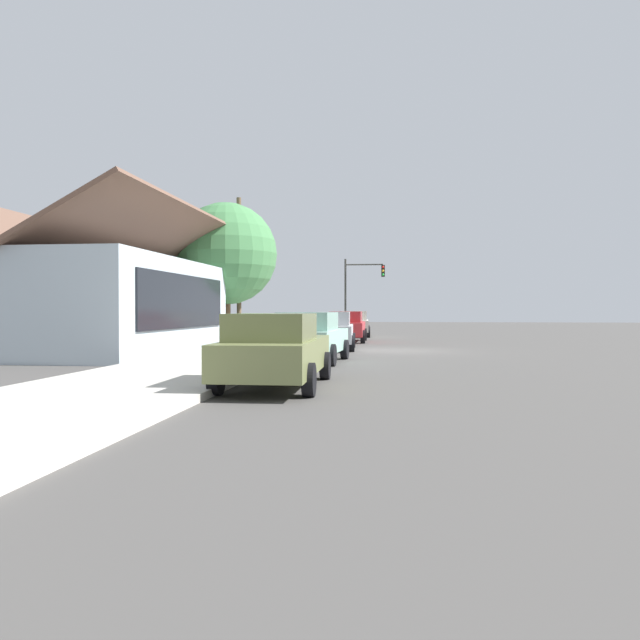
% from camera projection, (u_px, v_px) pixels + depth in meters
% --- Properties ---
extents(ground_plane, '(120.00, 120.00, 0.00)m').
position_uv_depth(ground_plane, '(397.00, 351.00, 25.16)').
color(ground_plane, '#4C4947').
extents(sidewalk_curb, '(60.00, 4.20, 0.16)m').
position_uv_depth(sidewalk_curb, '(263.00, 348.00, 25.86)').
color(sidewalk_curb, beige).
rests_on(sidewalk_curb, ground).
extents(car_olive, '(4.91, 2.10, 1.59)m').
position_uv_depth(car_olive, '(275.00, 349.00, 13.26)').
color(car_olive, olive).
rests_on(car_olive, ground).
extents(car_seafoam, '(4.42, 2.22, 1.59)m').
position_uv_depth(car_seafoam, '(310.00, 337.00, 19.59)').
color(car_seafoam, '#9ED1BC').
rests_on(car_seafoam, ground).
extents(car_silver, '(4.51, 2.22, 1.59)m').
position_uv_depth(car_silver, '(331.00, 330.00, 25.81)').
color(car_silver, silver).
rests_on(car_silver, ground).
extents(car_cherry, '(4.87, 2.09, 1.59)m').
position_uv_depth(car_cherry, '(347.00, 326.00, 32.09)').
color(car_cherry, red).
rests_on(car_cherry, ground).
extents(car_ivory, '(4.85, 2.17, 1.59)m').
position_uv_depth(car_ivory, '(354.00, 324.00, 38.37)').
color(car_ivory, silver).
rests_on(car_ivory, ground).
extents(storefront_building, '(11.92, 8.05, 5.81)m').
position_uv_depth(storefront_building, '(90.00, 302.00, 24.21)').
color(storefront_building, '#ADBCC6').
rests_on(storefront_building, ground).
extents(shade_tree, '(5.14, 5.14, 7.07)m').
position_uv_depth(shade_tree, '(226.00, 254.00, 31.12)').
color(shade_tree, brown).
rests_on(shade_tree, ground).
extents(traffic_light_main, '(0.37, 2.79, 5.20)m').
position_uv_depth(traffic_light_main, '(361.00, 284.00, 42.65)').
color(traffic_light_main, '#383833').
rests_on(traffic_light_main, ground).
extents(utility_pole_wooden, '(1.80, 0.24, 7.50)m').
position_uv_depth(utility_pole_wooden, '(239.00, 266.00, 32.10)').
color(utility_pole_wooden, brown).
rests_on(utility_pole_wooden, ground).
extents(fire_hydrant_red, '(0.22, 0.22, 0.71)m').
position_uv_depth(fire_hydrant_red, '(315.00, 333.00, 31.49)').
color(fire_hydrant_red, red).
rests_on(fire_hydrant_red, sidewalk_curb).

